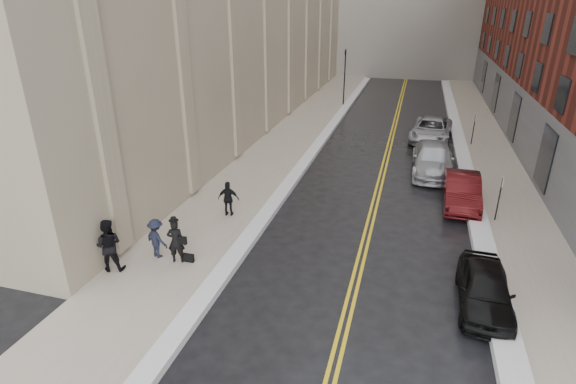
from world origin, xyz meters
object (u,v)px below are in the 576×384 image
Objects in this scene: pedestrian_b at (156,238)px; car_silver_far at (431,130)px; pedestrian_c at (229,199)px; car_maroon at (462,190)px; car_silver_near at (433,159)px; pedestrian_a at (108,245)px; pedestrian_main at (176,241)px; car_black at (485,288)px.

car_silver_far is at bearing -98.44° from pedestrian_b.
car_silver_far is 3.42× the size of pedestrian_c.
pedestrian_b is 4.29m from pedestrian_c.
car_maroon is 0.82× the size of car_silver_far.
pedestrian_a is at bearing -129.93° from car_silver_near.
pedestrian_c is (-9.01, -15.54, 0.19)m from car_silver_far.
car_silver_near is 3.22× the size of pedestrian_main.
pedestrian_c is (-10.32, -4.44, 0.21)m from car_maroon.
car_silver_near is 6.78m from car_silver_far.
car_silver_far is 22.15m from pedestrian_b.
car_maroon is 2.92× the size of pedestrian_b.
pedestrian_c is at bearing -110.40° from pedestrian_main.
pedestrian_a reaches higher than car_maroon.
pedestrian_b is at bearing -152.52° from pedestrian_a.
car_silver_near reaches higher than car_maroon.
car_silver_near is at bearing 97.68° from car_black.
car_maroon is at bearing 92.21° from car_black.
car_silver_near is at bearing -141.73° from pedestrian_main.
car_silver_far is at bearing 95.42° from car_black.
car_silver_near is at bearing -148.61° from pedestrian_a.
car_silver_far is at bearing -129.58° from pedestrian_c.
car_black is at bearing 150.78° from pedestrian_c.
car_silver_near reaches higher than car_black.
pedestrian_main is at bearing -139.84° from car_maroon.
pedestrian_main is 4.25m from pedestrian_c.
car_maroon is at bearing -166.22° from pedestrian_c.
car_black is 1.99× the size of pedestrian_a.
pedestrian_main is (-9.33, -19.78, 0.23)m from car_silver_far.
pedestrian_a reaches higher than car_silver_near.
pedestrian_a is at bearing -141.38° from car_maroon.
car_silver_far is at bearing -131.23° from pedestrian_main.
pedestrian_a reaches higher than pedestrian_main.
car_silver_far is 2.80× the size of pedestrian_a.
car_silver_near is at bearing -109.51° from pedestrian_b.
pedestrian_b is (-11.55, -8.55, 0.18)m from car_maroon.
car_silver_near is 2.77× the size of pedestrian_a.
pedestrian_main is at bearing -108.76° from car_silver_far.
pedestrian_a is (-11.40, -20.90, 0.37)m from car_silver_far.
pedestrian_b is at bearing -24.12° from pedestrian_main.
pedestrian_main is at bearing -171.01° from pedestrian_a.
car_silver_far is (-0.03, 6.78, -0.03)m from car_silver_near.
pedestrian_main reaches higher than pedestrian_b.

